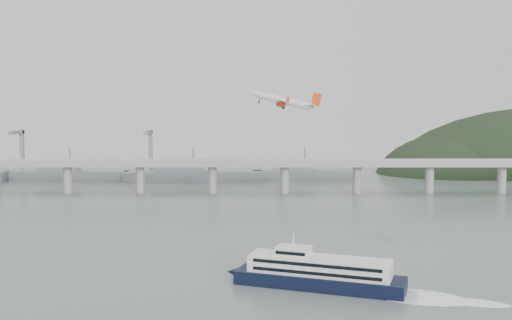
{
  "coord_description": "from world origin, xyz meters",
  "views": [
    {
      "loc": [
        -0.18,
        -210.09,
        59.97
      ],
      "look_at": [
        0.0,
        55.0,
        36.0
      ],
      "focal_mm": 42.0,
      "sensor_mm": 36.0,
      "label": 1
    }
  ],
  "objects": [
    {
      "name": "bridge",
      "position": [
        -1.15,
        200.0,
        17.65
      ],
      "size": [
        800.0,
        22.0,
        23.9
      ],
      "color": "#969694",
      "rests_on": "ground"
    },
    {
      "name": "distant_fleet",
      "position": [
        -155.36,
        265.08,
        6.22
      ],
      "size": [
        453.0,
        60.9,
        40.0
      ],
      "color": "slate",
      "rests_on": "ground"
    },
    {
      "name": "ground",
      "position": [
        0.0,
        0.0,
        0.0
      ],
      "size": [
        900.0,
        900.0,
        0.0
      ],
      "primitive_type": "plane",
      "color": "slate",
      "rests_on": "ground"
    },
    {
      "name": "ferry",
      "position": [
        20.98,
        -16.04,
        4.73
      ],
      "size": [
        89.28,
        38.91,
        17.45
      ],
      "rotation": [
        0.0,
        0.0,
        -0.34
      ],
      "color": "black",
      "rests_on": "ground"
    },
    {
      "name": "airliner",
      "position": [
        14.26,
        85.73,
        62.36
      ],
      "size": [
        36.28,
        32.81,
        11.33
      ],
      "rotation": [
        0.05,
        -0.24,
        3.04
      ],
      "color": "white",
      "rests_on": "ground"
    }
  ]
}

